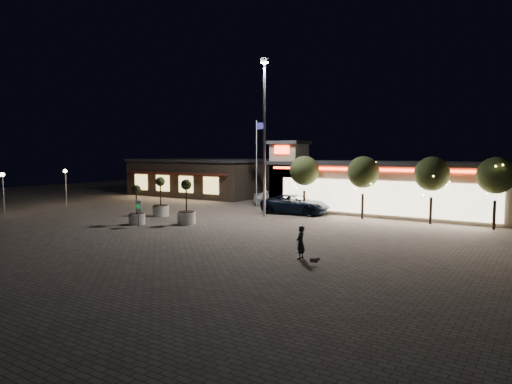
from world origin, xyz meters
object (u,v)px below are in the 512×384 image
Objects in this scene: pedestrian at (301,242)px; planter_mid at (137,212)px; pickup_truck at (295,204)px; white_sedan at (276,198)px; valet_sign at (138,208)px; planter_left at (161,204)px.

pedestrian is 0.57× the size of planter_mid.
white_sedan reaches higher than pickup_truck.
white_sedan is 14.66m from planter_mid.
pickup_truck is 3.13× the size of valet_sign.
planter_left is 1.12× the size of planter_mid.
pedestrian is at bearing -11.77° from planter_mid.
valet_sign is (2.55, -4.65, 0.30)m from planter_left.
pickup_truck is at bearing -117.60° from white_sedan.
planter_left is at bearing 169.88° from white_sedan.
pedestrian is 0.50× the size of planter_left.
valet_sign reaches higher than white_sedan.
valet_sign is (-5.75, -11.83, 0.48)m from pickup_truck.
pickup_truck is 1.81× the size of planter_left.
planter_mid is 1.32m from valet_sign.
white_sedan is 15.24m from valet_sign.
pickup_truck is 13.16m from valet_sign.
pickup_truck is 2.03× the size of planter_mid.
pickup_truck is 10.97m from planter_left.
planter_left is at bearing 118.75° from valet_sign.
white_sedan is 11.38m from planter_left.
planter_mid is at bearing 141.86° from pickup_truck.
pickup_truck is at bearing -153.90° from pedestrian.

